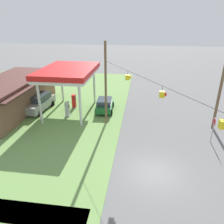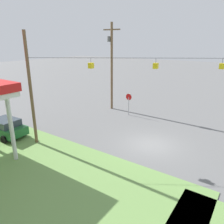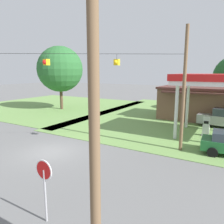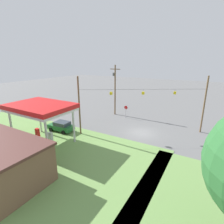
{
  "view_description": "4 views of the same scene",
  "coord_description": "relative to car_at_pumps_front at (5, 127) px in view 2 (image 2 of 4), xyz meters",
  "views": [
    {
      "loc": [
        -13.58,
        1.34,
        10.86
      ],
      "look_at": [
        4.4,
        3.85,
        2.9
      ],
      "focal_mm": 35.0,
      "sensor_mm": 36.0,
      "label": 1
    },
    {
      "loc": [
        -6.47,
        14.93,
        8.01
      ],
      "look_at": [
        2.19,
        2.37,
        3.02
      ],
      "focal_mm": 35.0,
      "sensor_mm": 36.0,
      "label": 2
    },
    {
      "loc": [
        11.25,
        -10.64,
        5.66
      ],
      "look_at": [
        2.5,
        4.37,
        2.45
      ],
      "focal_mm": 35.0,
      "sensor_mm": 36.0,
      "label": 3
    },
    {
      "loc": [
        -8.72,
        24.01,
        10.99
      ],
      "look_at": [
        4.86,
        0.68,
        2.85
      ],
      "focal_mm": 28.0,
      "sensor_mm": 36.0,
      "label": 4
    }
  ],
  "objects": [
    {
      "name": "ground_plane",
      "position": [
        -11.24,
        -5.72,
        -0.85
      ],
      "size": [
        160.0,
        160.0,
        0.0
      ],
      "primitive_type": "plane",
      "color": "slate"
    },
    {
      "name": "car_at_pumps_front",
      "position": [
        0.0,
        0.0,
        0.0
      ],
      "size": [
        4.25,
        2.3,
        1.62
      ],
      "rotation": [
        0.0,
        0.0,
        0.06
      ],
      "color": "#1E602D",
      "rests_on": "ground"
    },
    {
      "name": "stop_sign_roadside",
      "position": [
        -5.94,
        -11.15,
        0.96
      ],
      "size": [
        0.8,
        0.08,
        2.5
      ],
      "rotation": [
        0.0,
        0.0,
        3.14
      ],
      "color": "#99999E",
      "rests_on": "ground"
    },
    {
      "name": "utility_pole_main",
      "position": [
        -2.92,
        -12.13,
        4.73
      ],
      "size": [
        2.2,
        0.44,
        10.0
      ],
      "color": "brown",
      "rests_on": "ground"
    },
    {
      "name": "signal_span_gantry",
      "position": [
        -11.24,
        -5.73,
        3.85
      ],
      "size": [
        16.09,
        10.24,
        8.77
      ],
      "color": "brown",
      "rests_on": "ground"
    }
  ]
}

